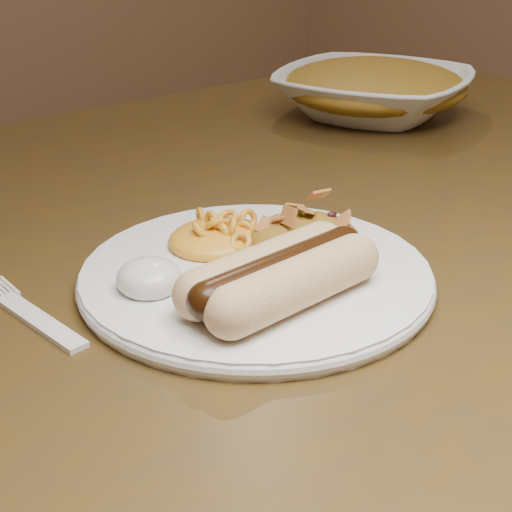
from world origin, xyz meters
TOP-DOWN VIEW (x-y plane):
  - table at (0.00, 0.00)m, footprint 1.60×0.90m
  - plate at (0.03, -0.11)m, footprint 0.32×0.32m
  - hotdog at (0.01, -0.15)m, footprint 0.13×0.08m
  - mac_and_cheese at (0.04, -0.05)m, footprint 0.10×0.10m
  - sour_cream at (-0.05, -0.08)m, footprint 0.06×0.06m
  - taco_salad at (0.08, -0.10)m, footprint 0.09×0.09m
  - fork at (-0.12, -0.06)m, footprint 0.04×0.15m
  - serving_bowl at (0.45, 0.18)m, footprint 0.32×0.32m
  - bowl_filling at (0.45, 0.18)m, footprint 0.29×0.29m

SIDE VIEW (x-z plane):
  - table at x=0.00m, z-range 0.28..1.03m
  - fork at x=-0.12m, z-range 0.75..0.75m
  - plate at x=0.03m, z-range 0.75..0.76m
  - sour_cream at x=-0.05m, z-range 0.76..0.79m
  - taco_salad at x=0.08m, z-range 0.76..0.80m
  - mac_and_cheese at x=0.04m, z-range 0.76..0.80m
  - serving_bowl at x=0.45m, z-range 0.75..0.81m
  - hotdog at x=0.01m, z-range 0.76..0.80m
  - bowl_filling at x=0.45m, z-range 0.77..0.83m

